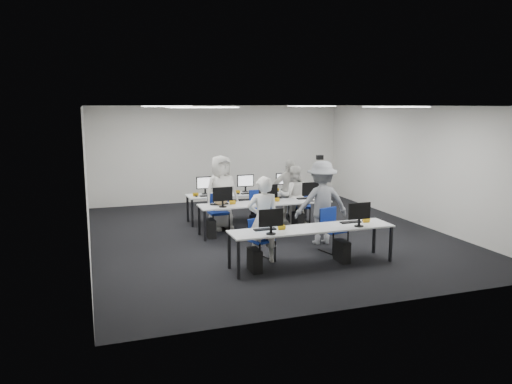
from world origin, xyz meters
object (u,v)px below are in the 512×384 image
object	(u,v)px
photographer	(322,203)
chair_2	(218,220)
chair_1	(333,238)
chair_7	(298,210)
chair_4	(302,212)
student_2	(221,192)
student_3	(289,191)
student_1	(294,196)
chair_6	(262,215)
desk_front	(312,230)
desk_mid	(266,205)
chair_5	(219,218)
chair_3	(259,215)
student_0	(263,220)
chair_0	(261,248)

from	to	relation	value
photographer	chair_2	bearing A→B (deg)	-37.61
chair_1	chair_2	bearing A→B (deg)	114.17
chair_7	chair_4	bearing A→B (deg)	-72.18
student_2	student_3	distance (m)	1.78
student_1	photographer	size ratio (longest dim) A/B	0.83
chair_6	student_2	distance (m)	1.26
chair_1	chair_6	distance (m)	2.75
desk_front	chair_6	bearing A→B (deg)	86.91
desk_mid	student_3	bearing A→B (deg)	37.18
student_2	photographer	xyz separation A→B (m)	(1.74, -1.98, 0.01)
chair_6	student_1	bearing A→B (deg)	-33.24
chair_5	student_2	xyz separation A→B (m)	(0.04, -0.09, 0.64)
desk_mid	chair_1	distance (m)	2.12
chair_5	chair_1	bearing A→B (deg)	-60.22
student_1	photographer	xyz separation A→B (m)	(-0.09, -1.78, 0.16)
student_2	chair_2	bearing A→B (deg)	-139.44
chair_7	chair_3	bearing A→B (deg)	-154.10
chair_2	chair_3	world-z (taller)	chair_2
chair_2	student_1	bearing A→B (deg)	-3.37
student_0	student_1	bearing A→B (deg)	-114.36
chair_2	chair_4	size ratio (longest dim) A/B	1.07
desk_mid	photographer	world-z (taller)	photographer
desk_mid	chair_1	world-z (taller)	chair_1
desk_front	student_3	xyz separation A→B (m)	(0.88, 3.27, 0.16)
desk_front	student_1	distance (m)	3.22
chair_5	student_3	bearing A→B (deg)	-6.46
desk_front	student_3	bearing A→B (deg)	74.90
student_1	student_2	xyz separation A→B (m)	(-1.83, 0.20, 0.15)
chair_0	student_2	bearing A→B (deg)	74.84
student_3	chair_2	bearing A→B (deg)	-167.60
student_0	student_3	distance (m)	3.27
chair_2	student_0	xyz separation A→B (m)	(0.22, -2.63, 0.56)
chair_5	student_3	xyz separation A→B (m)	(1.82, -0.10, 0.58)
chair_7	student_2	world-z (taller)	student_2
chair_6	student_2	world-z (taller)	student_2
chair_3	student_1	distance (m)	1.00
desk_front	student_0	world-z (taller)	student_0
desk_front	chair_0	world-z (taller)	chair_0
chair_3	desk_front	bearing A→B (deg)	-85.44
student_1	student_3	world-z (taller)	student_3
chair_7	student_3	xyz separation A→B (m)	(-0.36, -0.25, 0.55)
chair_6	student_3	size ratio (longest dim) A/B	0.49
chair_1	student_2	bearing A→B (deg)	110.12
chair_7	student_3	size ratio (longest dim) A/B	0.54
chair_3	student_3	distance (m)	0.99
chair_4	chair_6	bearing A→B (deg)	-163.63
chair_5	desk_front	bearing A→B (deg)	-77.67
chair_2	chair_3	size ratio (longest dim) A/B	1.01
desk_front	desk_mid	size ratio (longest dim) A/B	1.00
chair_2	student_3	xyz separation A→B (m)	(1.92, 0.17, 0.56)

